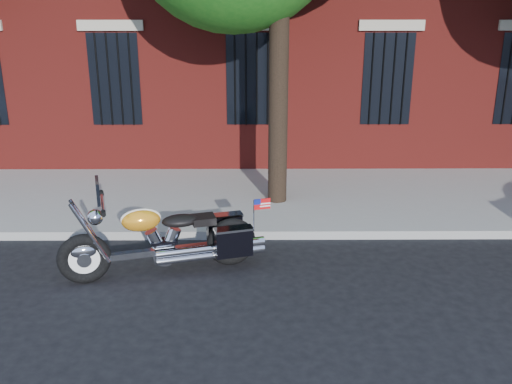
{
  "coord_description": "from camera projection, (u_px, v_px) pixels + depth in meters",
  "views": [
    {
      "loc": [
        0.01,
        -7.6,
        3.87
      ],
      "look_at": [
        0.07,
        0.8,
        1.03
      ],
      "focal_mm": 40.0,
      "sensor_mm": 36.0,
      "label": 1
    }
  ],
  "objects": [
    {
      "name": "sidewalk",
      "position": [
        252.0,
        198.0,
        11.5
      ],
      "size": [
        40.0,
        3.6,
        0.15
      ],
      "primitive_type": "cube",
      "color": "gray",
      "rests_on": "ground"
    },
    {
      "name": "ground",
      "position": [
        251.0,
        275.0,
        8.44
      ],
      "size": [
        120.0,
        120.0,
        0.0
      ],
      "primitive_type": "plane",
      "color": "black",
      "rests_on": "ground"
    },
    {
      "name": "curb",
      "position": [
        251.0,
        234.0,
        9.72
      ],
      "size": [
        40.0,
        0.16,
        0.15
      ],
      "primitive_type": "cube",
      "color": "gray",
      "rests_on": "ground"
    },
    {
      "name": "motorcycle",
      "position": [
        170.0,
        241.0,
        8.35
      ],
      "size": [
        3.04,
        1.36,
        1.53
      ],
      "rotation": [
        0.0,
        0.0,
        0.28
      ],
      "color": "black",
      "rests_on": "ground"
    }
  ]
}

